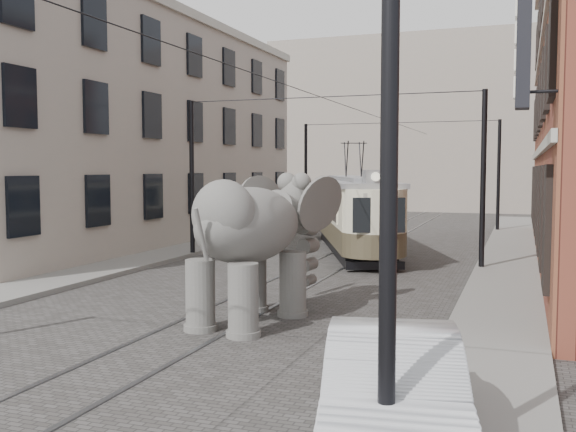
% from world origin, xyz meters
% --- Properties ---
extents(ground, '(120.00, 120.00, 0.00)m').
position_xyz_m(ground, '(0.00, 0.00, 0.00)').
color(ground, '#474442').
extents(tram_rails, '(1.54, 80.00, 0.02)m').
position_xyz_m(tram_rails, '(0.00, 0.00, 0.01)').
color(tram_rails, slate).
rests_on(tram_rails, ground).
extents(sidewalk_right, '(2.00, 60.00, 0.15)m').
position_xyz_m(sidewalk_right, '(6.00, 0.00, 0.07)').
color(sidewalk_right, slate).
rests_on(sidewalk_right, ground).
extents(sidewalk_left, '(2.00, 60.00, 0.15)m').
position_xyz_m(sidewalk_left, '(-6.50, 0.00, 0.07)').
color(sidewalk_left, slate).
rests_on(sidewalk_left, ground).
extents(stucco_building, '(7.00, 24.00, 10.00)m').
position_xyz_m(stucco_building, '(-11.00, 10.00, 5.00)').
color(stucco_building, '#A29386').
rests_on(stucco_building, ground).
extents(distant_block, '(28.00, 10.00, 14.00)m').
position_xyz_m(distant_block, '(0.00, 40.00, 7.00)').
color(distant_block, '#A29386').
rests_on(distant_block, ground).
extents(catenary, '(11.00, 30.20, 6.00)m').
position_xyz_m(catenary, '(-0.20, 5.00, 3.00)').
color(catenary, black).
rests_on(catenary, ground).
extents(tram, '(6.34, 11.38, 4.49)m').
position_xyz_m(tram, '(-0.12, 9.72, 2.24)').
color(tram, beige).
rests_on(tram, ground).
extents(elephant, '(3.82, 5.87, 3.35)m').
position_xyz_m(elephant, '(0.80, -3.33, 1.67)').
color(elephant, '#64615D').
rests_on(elephant, ground).
extents(parked_car, '(2.52, 4.75, 1.49)m').
position_xyz_m(parked_car, '(5.07, -8.96, 0.74)').
color(parked_car, silver).
rests_on(parked_car, ground).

